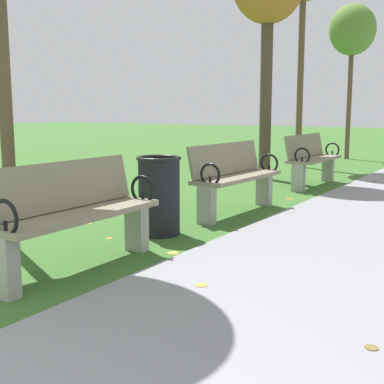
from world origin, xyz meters
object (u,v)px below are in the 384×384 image
(park_bench_4, at_px, (312,158))
(trash_bin, at_px, (159,195))
(tree_5, at_px, (353,31))
(park_bench_2, at_px, (75,213))
(park_bench_3, at_px, (235,176))

(park_bench_4, xyz_separation_m, trash_bin, (-0.15, -4.32, -0.06))
(tree_5, bearing_deg, park_bench_2, -85.26)
(park_bench_4, relative_size, trash_bin, 1.91)
(park_bench_3, relative_size, park_bench_4, 1.01)
(park_bench_3, bearing_deg, trash_bin, -95.85)
(park_bench_3, height_order, park_bench_4, same)
(park_bench_4, distance_m, trash_bin, 4.32)
(park_bench_2, height_order, park_bench_4, same)
(park_bench_2, xyz_separation_m, park_bench_3, (0.00, 2.82, 0.00))
(park_bench_4, bearing_deg, park_bench_2, -90.00)
(park_bench_2, relative_size, park_bench_4, 1.00)
(park_bench_2, bearing_deg, park_bench_4, 90.00)
(park_bench_2, distance_m, park_bench_3, 2.82)
(park_bench_3, relative_size, trash_bin, 1.92)
(park_bench_4, xyz_separation_m, tree_5, (-0.92, 5.40, 2.88))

